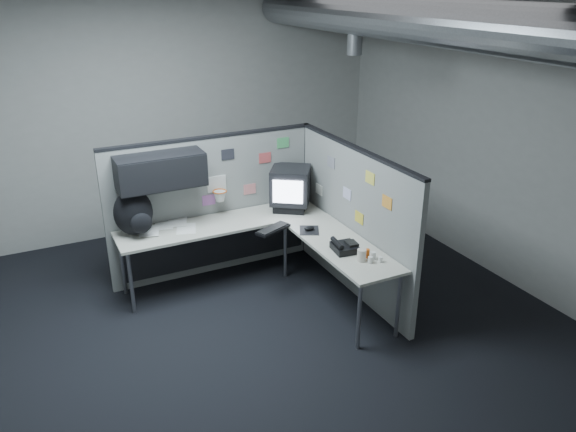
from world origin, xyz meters
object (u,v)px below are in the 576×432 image
monitor (290,188)px  keyboard (273,229)px  desk (253,237)px  backpack (134,213)px  phone (344,247)px

monitor → keyboard: (-0.45, -0.48, -0.23)m
desk → keyboard: (0.16, -0.17, 0.13)m
monitor → backpack: backpack is taller
monitor → keyboard: monitor is taller
monitor → phone: monitor is taller
keyboard → backpack: backpack is taller
phone → backpack: bearing=160.6°
phone → desk: bearing=139.5°
monitor → keyboard: bearing=-143.7°
backpack → monitor: bearing=4.6°
desk → phone: (0.58, -0.92, 0.16)m
monitor → backpack: size_ratio=1.21×
desk → backpack: 1.27m
desk → backpack: bearing=162.2°
phone → keyboard: bearing=136.6°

